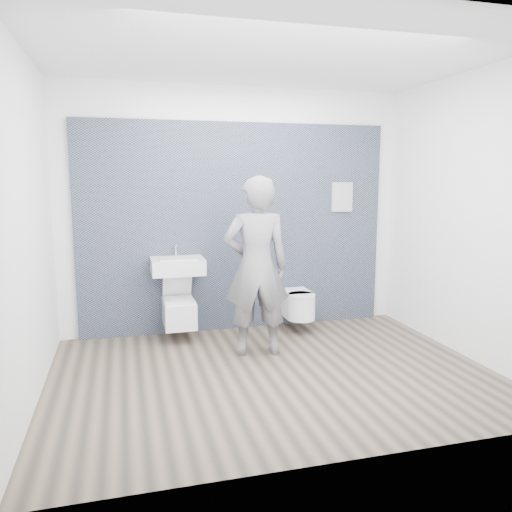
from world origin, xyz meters
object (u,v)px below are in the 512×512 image
object	(u,v)px
washbasin	(178,265)
visitor	(256,267)
toilet_square	(179,311)
toilet_rounded	(298,304)

from	to	relation	value
washbasin	visitor	size ratio (longest dim) A/B	0.32
toilet_square	visitor	distance (m)	1.12
washbasin	toilet_square	world-z (taller)	washbasin
toilet_square	toilet_rounded	distance (m)	1.38
visitor	toilet_square	bearing A→B (deg)	-36.29
toilet_square	toilet_rounded	size ratio (longest dim) A/B	1.13
washbasin	visitor	world-z (taller)	visitor
toilet_rounded	washbasin	bearing A→B (deg)	177.29
toilet_rounded	visitor	bearing A→B (deg)	-137.39
toilet_rounded	visitor	world-z (taller)	visitor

